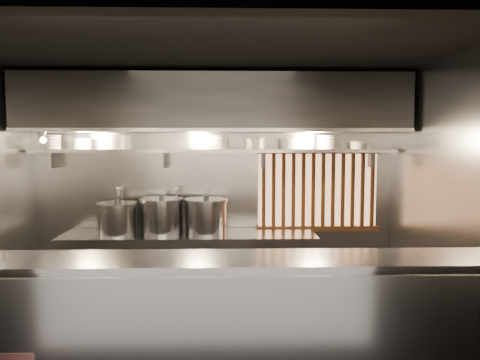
{
  "coord_description": "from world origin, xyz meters",
  "views": [
    {
      "loc": [
        0.15,
        -4.39,
        2.0
      ],
      "look_at": [
        0.29,
        0.55,
        1.59
      ],
      "focal_mm": 35.0,
      "sensor_mm": 36.0,
      "label": 1
    }
  ],
  "objects_px": {
    "heat_lamp": "(41,135)",
    "pendant_bulb": "(206,144)",
    "stock_pot_right": "(206,216)",
    "stock_pot_mid": "(117,219)",
    "stock_pot_left": "(162,216)"
  },
  "relations": [
    {
      "from": "heat_lamp",
      "to": "stock_pot_mid",
      "type": "bearing_deg",
      "value": 16.87
    },
    {
      "from": "heat_lamp",
      "to": "stock_pot_mid",
      "type": "distance_m",
      "value": 1.26
    },
    {
      "from": "pendant_bulb",
      "to": "stock_pot_mid",
      "type": "distance_m",
      "value": 1.36
    },
    {
      "from": "heat_lamp",
      "to": "stock_pot_right",
      "type": "distance_m",
      "value": 2.06
    },
    {
      "from": "heat_lamp",
      "to": "stock_pot_mid",
      "type": "relative_size",
      "value": 0.6
    },
    {
      "from": "pendant_bulb",
      "to": "stock_pot_right",
      "type": "distance_m",
      "value": 0.86
    },
    {
      "from": "heat_lamp",
      "to": "pendant_bulb",
      "type": "distance_m",
      "value": 1.83
    },
    {
      "from": "heat_lamp",
      "to": "pendant_bulb",
      "type": "bearing_deg",
      "value": 11.0
    },
    {
      "from": "pendant_bulb",
      "to": "stock_pot_mid",
      "type": "height_order",
      "value": "pendant_bulb"
    },
    {
      "from": "stock_pot_mid",
      "to": "stock_pot_right",
      "type": "relative_size",
      "value": 1.0
    },
    {
      "from": "stock_pot_left",
      "to": "heat_lamp",
      "type": "bearing_deg",
      "value": -166.62
    },
    {
      "from": "heat_lamp",
      "to": "stock_pot_right",
      "type": "bearing_deg",
      "value": 9.1
    },
    {
      "from": "pendant_bulb",
      "to": "stock_pot_left",
      "type": "height_order",
      "value": "pendant_bulb"
    },
    {
      "from": "heat_lamp",
      "to": "stock_pot_left",
      "type": "bearing_deg",
      "value": 13.38
    },
    {
      "from": "heat_lamp",
      "to": "stock_pot_right",
      "type": "relative_size",
      "value": 0.6
    }
  ]
}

